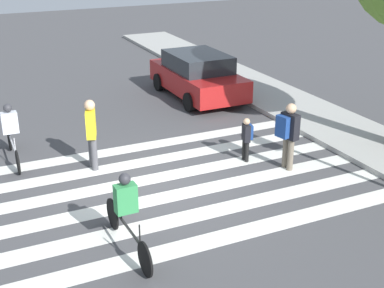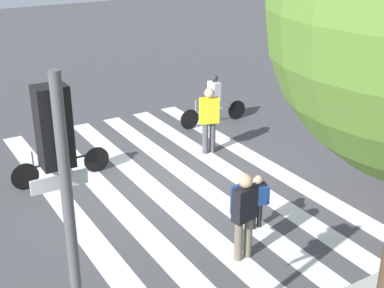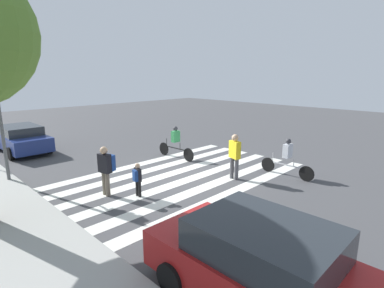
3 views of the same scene
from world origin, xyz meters
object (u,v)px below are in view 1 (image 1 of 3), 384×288
object	(u,v)px
cyclist_mid_street	(126,210)
pedestrian_child_with_backpack	(91,130)
pedestrian_adult_tall_backpack	(247,136)
cyclist_far_lane	(11,130)
pedestrian_adult_blue_shirt	(288,131)
car_parked_far_curb	(198,75)

from	to	relation	value
cyclist_mid_street	pedestrian_child_with_backpack	bearing A→B (deg)	172.71
pedestrian_adult_tall_backpack	cyclist_far_lane	xyz separation A→B (m)	(-2.55, -5.51, 0.17)
pedestrian_child_with_backpack	cyclist_far_lane	bearing A→B (deg)	-109.16
cyclist_mid_street	cyclist_far_lane	xyz separation A→B (m)	(-5.23, -1.34, -0.00)
pedestrian_adult_blue_shirt	cyclist_far_lane	size ratio (longest dim) A/B	0.74
cyclist_mid_street	cyclist_far_lane	bearing A→B (deg)	-166.74
car_parked_far_curb	cyclist_mid_street	bearing A→B (deg)	-33.20
cyclist_mid_street	car_parked_far_curb	size ratio (longest dim) A/B	0.55
pedestrian_child_with_backpack	cyclist_far_lane	size ratio (longest dim) A/B	0.78
pedestrian_adult_tall_backpack	pedestrian_child_with_backpack	world-z (taller)	pedestrian_child_with_backpack
pedestrian_adult_blue_shirt	cyclist_far_lane	distance (m)	7.04
pedestrian_adult_blue_shirt	cyclist_mid_street	bearing A→B (deg)	-80.50
pedestrian_child_with_backpack	car_parked_far_curb	size ratio (longest dim) A/B	0.41
pedestrian_child_with_backpack	cyclist_mid_street	size ratio (longest dim) A/B	0.75
pedestrian_child_with_backpack	cyclist_mid_street	distance (m)	3.94
cyclist_far_lane	car_parked_far_curb	distance (m)	7.50
cyclist_far_lane	pedestrian_adult_blue_shirt	bearing A→B (deg)	61.77
pedestrian_adult_blue_shirt	cyclist_mid_street	size ratio (longest dim) A/B	0.71
car_parked_far_curb	pedestrian_adult_blue_shirt	bearing A→B (deg)	-5.70
pedestrian_adult_blue_shirt	cyclist_far_lane	xyz separation A→B (m)	(-3.41, -6.16, -0.15)
cyclist_mid_street	car_parked_far_curb	bearing A→B (deg)	145.58
pedestrian_child_with_backpack	car_parked_far_curb	xyz separation A→B (m)	(-4.42, 5.06, -0.22)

